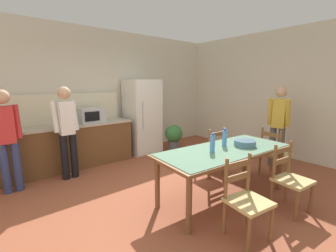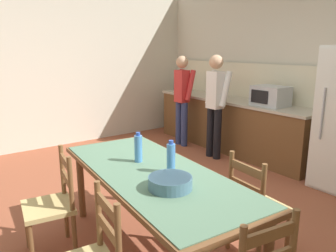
# 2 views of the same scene
# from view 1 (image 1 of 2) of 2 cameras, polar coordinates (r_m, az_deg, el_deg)

# --- Properties ---
(ground_plane) EXTENTS (8.32, 8.32, 0.00)m
(ground_plane) POSITION_cam_1_polar(r_m,az_deg,el_deg) (3.64, 1.61, -17.04)
(ground_plane) COLOR brown
(wall_back) EXTENTS (6.52, 0.12, 2.90)m
(wall_back) POSITION_cam_1_polar(r_m,az_deg,el_deg) (5.51, -16.92, 7.77)
(wall_back) COLOR beige
(wall_back) RESTS_ON ground
(wall_right) EXTENTS (0.12, 5.20, 2.90)m
(wall_right) POSITION_cam_1_polar(r_m,az_deg,el_deg) (5.90, 26.58, 7.28)
(wall_right) COLOR beige
(wall_right) RESTS_ON ground
(kitchen_counter) EXTENTS (3.17, 0.66, 0.89)m
(kitchen_counter) POSITION_cam_1_polar(r_m,az_deg,el_deg) (4.91, -27.35, -5.20)
(kitchen_counter) COLOR brown
(kitchen_counter) RESTS_ON ground
(counter_splashback) EXTENTS (3.13, 0.03, 0.60)m
(counter_splashback) POSITION_cam_1_polar(r_m,az_deg,el_deg) (5.07, -28.81, 3.73)
(counter_splashback) COLOR beige
(counter_splashback) RESTS_ON kitchen_counter
(refrigerator) EXTENTS (0.74, 0.73, 1.78)m
(refrigerator) POSITION_cam_1_polar(r_m,az_deg,el_deg) (5.55, -6.50, 2.38)
(refrigerator) COLOR silver
(refrigerator) RESTS_ON ground
(microwave) EXTENTS (0.50, 0.39, 0.30)m
(microwave) POSITION_cam_1_polar(r_m,az_deg,el_deg) (4.98, -18.93, 2.64)
(microwave) COLOR #B2B7BC
(microwave) RESTS_ON kitchen_counter
(dining_table) EXTENTS (2.17, 1.02, 0.76)m
(dining_table) POSITION_cam_1_polar(r_m,az_deg,el_deg) (3.40, 14.21, -6.92)
(dining_table) COLOR brown
(dining_table) RESTS_ON ground
(bottle_near_centre) EXTENTS (0.07, 0.07, 0.27)m
(bottle_near_centre) POSITION_cam_1_polar(r_m,az_deg,el_deg) (3.15, 11.22, -4.36)
(bottle_near_centre) COLOR #4C8ED6
(bottle_near_centre) RESTS_ON dining_table
(bottle_off_centre) EXTENTS (0.07, 0.07, 0.27)m
(bottle_off_centre) POSITION_cam_1_polar(r_m,az_deg,el_deg) (3.49, 14.16, -3.00)
(bottle_off_centre) COLOR #4C8ED6
(bottle_off_centre) RESTS_ON dining_table
(serving_bowl) EXTENTS (0.32, 0.32, 0.09)m
(serving_bowl) POSITION_cam_1_polar(r_m,az_deg,el_deg) (3.60, 18.95, -4.03)
(serving_bowl) COLOR slate
(serving_bowl) RESTS_ON dining_table
(chair_head_end) EXTENTS (0.46, 0.48, 0.91)m
(chair_head_end) POSITION_cam_1_polar(r_m,az_deg,el_deg) (4.54, 25.34, -6.35)
(chair_head_end) COLOR brown
(chair_head_end) RESTS_ON ground
(chair_side_near_left) EXTENTS (0.47, 0.46, 0.91)m
(chair_side_near_left) POSITION_cam_1_polar(r_m,az_deg,el_deg) (2.73, 19.16, -17.26)
(chair_side_near_left) COLOR brown
(chair_side_near_left) RESTS_ON ground
(chair_side_far_right) EXTENTS (0.45, 0.44, 0.91)m
(chair_side_far_right) POSITION_cam_1_polar(r_m,az_deg,el_deg) (4.27, 10.88, -6.52)
(chair_side_far_right) COLOR brown
(chair_side_far_right) RESTS_ON ground
(chair_side_near_right) EXTENTS (0.46, 0.45, 0.91)m
(chair_side_near_right) POSITION_cam_1_polar(r_m,az_deg,el_deg) (3.49, 28.58, -11.71)
(chair_side_near_right) COLOR brown
(chair_side_near_right) RESTS_ON ground
(person_at_sink) EXTENTS (0.40, 0.28, 1.61)m
(person_at_sink) POSITION_cam_1_polar(r_m,az_deg,el_deg) (4.21, -35.70, -2.11)
(person_at_sink) COLOR navy
(person_at_sink) RESTS_ON ground
(person_at_counter) EXTENTS (0.41, 0.28, 1.64)m
(person_at_counter) POSITION_cam_1_polar(r_m,az_deg,el_deg) (4.32, -24.31, -0.48)
(person_at_counter) COLOR black
(person_at_counter) RESTS_ON ground
(person_by_table) EXTENTS (0.34, 0.46, 1.65)m
(person_by_table) POSITION_cam_1_polar(r_m,az_deg,el_deg) (5.01, 26.23, 0.85)
(person_by_table) COLOR #4C4C4C
(person_by_table) RESTS_ON ground
(potted_plant) EXTENTS (0.44, 0.44, 0.67)m
(potted_plant) POSITION_cam_1_polar(r_m,az_deg,el_deg) (5.69, 1.48, -2.53)
(potted_plant) COLOR #4C4C51
(potted_plant) RESTS_ON ground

